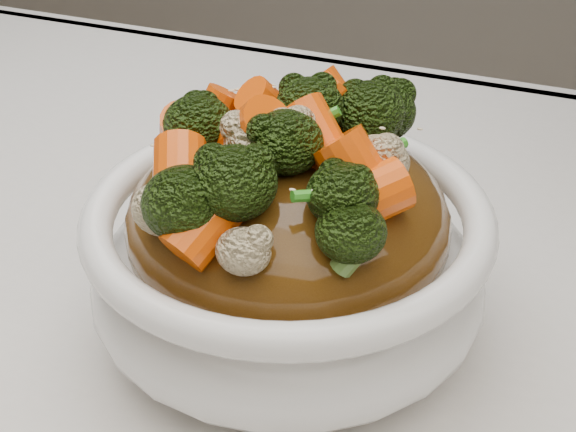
% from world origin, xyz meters
% --- Properties ---
extents(tablecloth, '(1.20, 0.80, 0.04)m').
position_xyz_m(tablecloth, '(0.00, 0.00, 0.73)').
color(tablecloth, silver).
rests_on(tablecloth, dining_table).
extents(bowl, '(0.25, 0.25, 0.08)m').
position_xyz_m(bowl, '(0.02, 0.05, 0.79)').
color(bowl, white).
rests_on(bowl, tablecloth).
extents(sauce_base, '(0.20, 0.20, 0.08)m').
position_xyz_m(sauce_base, '(0.02, 0.05, 0.81)').
color(sauce_base, '#4D2D0D').
rests_on(sauce_base, bowl).
extents(carrots, '(0.20, 0.20, 0.04)m').
position_xyz_m(carrots, '(0.02, 0.05, 0.87)').
color(carrots, '#F95608').
rests_on(carrots, sauce_base).
extents(broccoli, '(0.20, 0.20, 0.04)m').
position_xyz_m(broccoli, '(0.02, 0.05, 0.87)').
color(broccoli, black).
rests_on(broccoli, sauce_base).
extents(cauliflower, '(0.20, 0.20, 0.03)m').
position_xyz_m(cauliflower, '(0.02, 0.05, 0.87)').
color(cauliflower, beige).
rests_on(cauliflower, sauce_base).
extents(scallions, '(0.15, 0.15, 0.02)m').
position_xyz_m(scallions, '(0.02, 0.05, 0.87)').
color(scallions, '#339121').
rests_on(scallions, sauce_base).
extents(sesame_seeds, '(0.18, 0.18, 0.01)m').
position_xyz_m(sesame_seeds, '(0.02, 0.05, 0.87)').
color(sesame_seeds, beige).
rests_on(sesame_seeds, sauce_base).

